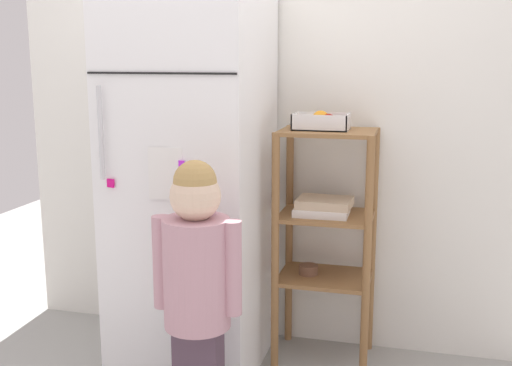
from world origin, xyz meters
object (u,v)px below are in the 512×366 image
object	(u,v)px
child_standing	(197,272)
fruit_bin	(322,122)
refrigerator	(193,180)
pantry_shelf_unit	(325,223)

from	to	relation	value
child_standing	fruit_bin	distance (m)	0.95
refrigerator	fruit_bin	world-z (taller)	refrigerator
child_standing	fruit_bin	size ratio (longest dim) A/B	4.29
child_standing	fruit_bin	world-z (taller)	fruit_bin
refrigerator	child_standing	bearing A→B (deg)	-68.54
fruit_bin	pantry_shelf_unit	bearing A→B (deg)	-29.99
refrigerator	pantry_shelf_unit	distance (m)	0.64
pantry_shelf_unit	child_standing	bearing A→B (deg)	-117.33
refrigerator	child_standing	world-z (taller)	refrigerator
refrigerator	fruit_bin	xyz separation A→B (m)	(0.57, 0.17, 0.27)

